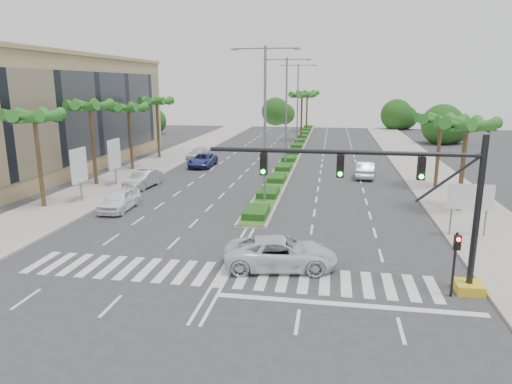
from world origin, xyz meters
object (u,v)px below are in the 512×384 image
(car_right, at_px, (366,170))
(car_parked_d, at_px, (198,154))
(car_parked_b, at_px, (143,179))
(car_parked_c, at_px, (203,160))
(car_parked_a, at_px, (120,200))
(car_crossing, at_px, (281,253))

(car_right, bearing_deg, car_parked_d, -16.30)
(car_parked_b, distance_m, car_parked_d, 16.46)
(car_parked_c, xyz_separation_m, car_parked_d, (-2.10, 5.08, -0.09))
(car_right, bearing_deg, car_parked_a, 45.47)
(car_parked_c, height_order, car_crossing, car_crossing)
(car_parked_c, relative_size, car_parked_d, 1.18)
(car_parked_b, relative_size, car_parked_d, 1.03)
(car_parked_d, height_order, car_right, car_right)
(car_parked_d, bearing_deg, car_right, -17.82)
(car_parked_b, relative_size, car_crossing, 0.81)
(car_crossing, distance_m, car_right, 25.27)
(car_parked_a, xyz_separation_m, car_right, (19.06, 15.54, 0.02))
(car_parked_c, height_order, car_right, car_right)
(car_parked_a, relative_size, car_parked_b, 0.99)
(car_parked_b, height_order, car_crossing, car_crossing)
(car_parked_b, height_order, car_right, car_right)
(car_right, bearing_deg, car_crossing, 82.87)
(car_parked_d, relative_size, car_crossing, 0.79)
(car_parked_a, distance_m, car_right, 24.59)
(car_parked_a, xyz_separation_m, car_parked_b, (-1.31, 7.44, -0.02))
(car_parked_b, bearing_deg, car_right, 27.62)
(car_crossing, bearing_deg, car_parked_d, 14.70)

